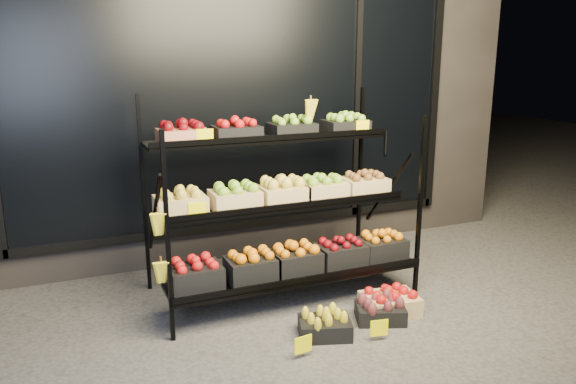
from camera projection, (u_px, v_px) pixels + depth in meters
name	position (u px, v px, depth m)	size (l,w,h in m)	color
ground	(315.00, 324.00, 4.20)	(24.00, 24.00, 0.00)	#514F4C
building	(213.00, 74.00, 6.08)	(6.00, 2.08, 3.50)	#2D2826
display_rack	(282.00, 204.00, 4.53)	(2.18, 1.02, 1.71)	black
tag_floor_a	(303.00, 350.00, 3.72)	(0.13, 0.01, 0.12)	#FFF100
tag_floor_b	(379.00, 333.00, 3.94)	(0.13, 0.01, 0.12)	#FFF100
floor_crate_midleft	(325.00, 324.00, 4.01)	(0.43, 0.37, 0.19)	black
floor_crate_midright	(390.00, 301.00, 4.36)	(0.46, 0.36, 0.21)	tan
floor_crate_right	(380.00, 310.00, 4.24)	(0.43, 0.38, 0.19)	black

